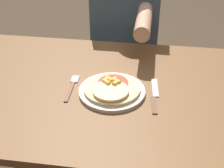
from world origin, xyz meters
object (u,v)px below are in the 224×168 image
(dining_table, at_px, (105,110))
(pizza, at_px, (112,88))
(fork, at_px, (72,86))
(person_diner, at_px, (126,34))
(knife, at_px, (155,96))
(plate, at_px, (112,91))

(dining_table, xyz_separation_m, pizza, (0.03, -0.03, 0.13))
(pizza, bearing_deg, fork, 172.22)
(dining_table, relative_size, pizza, 6.14)
(fork, distance_m, person_diner, 0.63)
(dining_table, xyz_separation_m, knife, (0.19, -0.03, 0.11))
(dining_table, distance_m, fork, 0.17)
(dining_table, xyz_separation_m, fork, (-0.13, -0.01, 0.11))
(knife, bearing_deg, fork, 176.83)
(dining_table, relative_size, person_diner, 1.10)
(plate, xyz_separation_m, pizza, (-0.00, -0.00, 0.02))
(dining_table, height_order, fork, fork)
(pizza, distance_m, person_diner, 0.64)
(knife, distance_m, person_diner, 0.65)
(fork, height_order, knife, same)
(dining_table, xyz_separation_m, plate, (0.03, -0.03, 0.11))
(dining_table, bearing_deg, plate, -42.05)
(fork, height_order, person_diner, person_diner)
(plate, relative_size, person_diner, 0.21)
(pizza, relative_size, person_diner, 0.18)
(pizza, height_order, knife, pizza)
(fork, relative_size, person_diner, 0.15)
(dining_table, bearing_deg, person_diner, 88.30)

